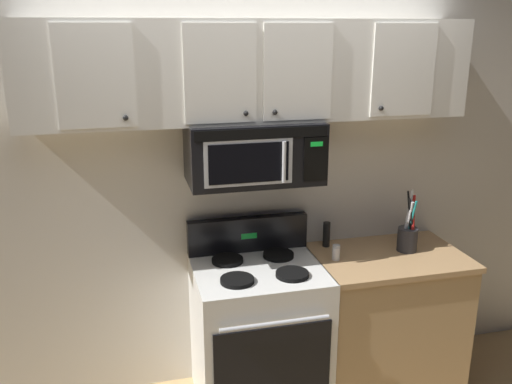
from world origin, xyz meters
TOP-DOWN VIEW (x-y plane):
  - back_wall at (0.00, 0.79)m, footprint 5.20×0.10m
  - stove_range at (0.00, 0.42)m, footprint 0.76×0.69m
  - over_range_microwave at (-0.00, 0.54)m, footprint 0.76×0.43m
  - upper_cabinets at (-0.00, 0.57)m, footprint 2.50×0.36m
  - counter_segment at (0.84, 0.43)m, footprint 0.93×0.65m
  - utensil_crock_charcoal at (0.98, 0.46)m, footprint 0.12×0.12m
  - salt_shaker at (0.49, 0.43)m, footprint 0.05×0.05m
  - pepper_mill at (0.51, 0.65)m, footprint 0.05×0.05m

SIDE VIEW (x-z plane):
  - counter_segment at x=0.84m, z-range 0.00..0.90m
  - stove_range at x=0.00m, z-range -0.09..1.03m
  - salt_shaker at x=0.49m, z-range 0.90..0.99m
  - pepper_mill at x=0.51m, z-range 0.90..1.06m
  - utensil_crock_charcoal at x=0.98m, z-range 0.80..1.20m
  - back_wall at x=0.00m, z-range 0.00..2.70m
  - over_range_microwave at x=0.00m, z-range 1.40..1.75m
  - upper_cabinets at x=0.00m, z-range 1.75..2.30m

